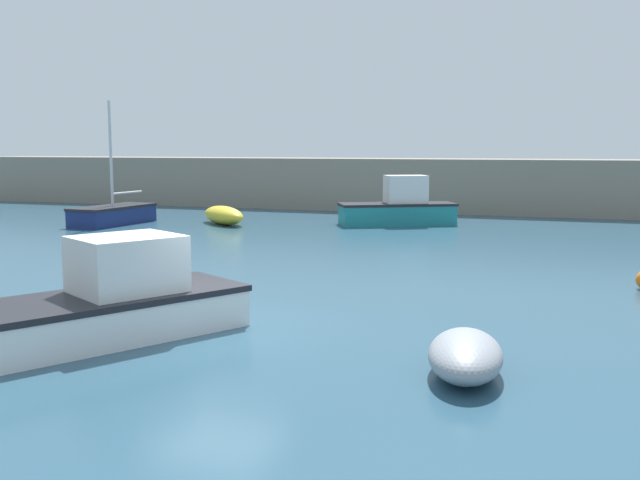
% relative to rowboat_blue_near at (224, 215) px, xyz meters
% --- Properties ---
extents(ground_plane, '(120.00, 120.00, 0.20)m').
position_rel_rowboat_blue_near_xyz_m(ground_plane, '(8.47, -17.35, -0.53)').
color(ground_plane, '#284C60').
extents(harbor_breakwater, '(61.03, 3.95, 2.93)m').
position_rel_rowboat_blue_near_xyz_m(harbor_breakwater, '(8.47, 10.22, 1.04)').
color(harbor_breakwater, gray).
rests_on(harbor_breakwater, ground_plane).
extents(rowboat_blue_near, '(3.48, 3.24, 0.85)m').
position_rel_rowboat_blue_near_xyz_m(rowboat_blue_near, '(0.00, 0.00, 0.00)').
color(rowboat_blue_near, yellow).
rests_on(rowboat_blue_near, ground_plane).
extents(dinghy_near_pier, '(1.46, 2.48, 0.68)m').
position_rel_rowboat_blue_near_xyz_m(dinghy_near_pier, '(13.60, -18.82, -0.09)').
color(dinghy_near_pier, gray).
rests_on(dinghy_near_pier, ground_plane).
extents(motorboat_with_cabin, '(5.56, 4.06, 2.29)m').
position_rel_rowboat_blue_near_xyz_m(motorboat_with_cabin, '(7.80, 2.50, 0.36)').
color(motorboat_with_cabin, teal).
rests_on(motorboat_with_cabin, ground_plane).
extents(sailboat_tall_mast, '(2.10, 4.52, 5.69)m').
position_rel_rowboat_blue_near_xyz_m(sailboat_tall_mast, '(-4.84, -1.73, 0.05)').
color(sailboat_tall_mast, navy).
rests_on(sailboat_tall_mast, ground_plane).
extents(motorboat_grey_hull, '(4.37, 5.49, 1.92)m').
position_rel_rowboat_blue_near_xyz_m(motorboat_grey_hull, '(6.96, -18.57, 0.26)').
color(motorboat_grey_hull, white).
rests_on(motorboat_grey_hull, ground_plane).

